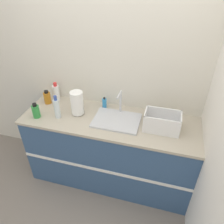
% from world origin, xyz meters
% --- Properties ---
extents(ground_plane, '(12.00, 12.00, 0.00)m').
position_xyz_m(ground_plane, '(0.00, 0.00, 0.00)').
color(ground_plane, slate).
extents(wall_back, '(4.25, 0.06, 2.60)m').
position_xyz_m(wall_back, '(0.00, 0.63, 1.30)').
color(wall_back, beige).
rests_on(wall_back, ground_plane).
extents(wall_right, '(0.06, 2.60, 2.60)m').
position_xyz_m(wall_right, '(0.95, 0.30, 1.30)').
color(wall_right, silver).
rests_on(wall_right, ground_plane).
extents(counter_cabinet, '(1.87, 0.63, 0.90)m').
position_xyz_m(counter_cabinet, '(0.00, 0.30, 0.45)').
color(counter_cabinet, '#33517A').
rests_on(counter_cabinet, ground_plane).
extents(sink, '(0.48, 0.35, 0.28)m').
position_xyz_m(sink, '(0.07, 0.30, 0.92)').
color(sink, silver).
rests_on(sink, counter_cabinet).
extents(paper_towel_roll, '(0.13, 0.13, 0.27)m').
position_xyz_m(paper_towel_roll, '(-0.36, 0.31, 1.03)').
color(paper_towel_roll, '#4C4C51').
rests_on(paper_towel_roll, counter_cabinet).
extents(dish_rack, '(0.35, 0.20, 0.19)m').
position_xyz_m(dish_rack, '(0.53, 0.28, 0.97)').
color(dish_rack, white).
rests_on(dish_rack, counter_cabinet).
extents(bottle_green, '(0.08, 0.08, 0.17)m').
position_xyz_m(bottle_green, '(-0.76, 0.14, 0.97)').
color(bottle_green, '#2D8C3D').
rests_on(bottle_green, counter_cabinet).
extents(bottle_white_spray, '(0.07, 0.07, 0.22)m').
position_xyz_m(bottle_white_spray, '(-0.72, 0.52, 0.99)').
color(bottle_white_spray, white).
rests_on(bottle_white_spray, counter_cabinet).
extents(bottle_clear, '(0.06, 0.06, 0.26)m').
position_xyz_m(bottle_clear, '(-0.54, 0.19, 1.01)').
color(bottle_clear, silver).
rests_on(bottle_clear, counter_cabinet).
extents(bottle_amber, '(0.08, 0.08, 0.16)m').
position_xyz_m(bottle_amber, '(-0.79, 0.42, 0.97)').
color(bottle_amber, '#B26B19').
rests_on(bottle_amber, counter_cabinet).
extents(soap_dispenser, '(0.05, 0.05, 0.13)m').
position_xyz_m(soap_dispenser, '(-0.12, 0.50, 0.95)').
color(soap_dispenser, '#338CCC').
rests_on(soap_dispenser, counter_cabinet).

